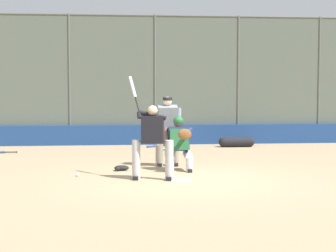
% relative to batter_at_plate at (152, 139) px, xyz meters
% --- Properties ---
extents(ground_plane, '(160.00, 160.00, 0.00)m').
position_rel_batter_at_plate_xyz_m(ground_plane, '(-0.58, 0.13, -0.84)').
color(ground_plane, tan).
extents(home_plate_marker, '(0.43, 0.43, 0.01)m').
position_rel_batter_at_plate_xyz_m(home_plate_marker, '(-0.58, 0.13, -0.83)').
color(home_plate_marker, white).
rests_on(home_plate_marker, ground_plane).
extents(backstop_fence, '(16.90, 0.08, 4.28)m').
position_rel_batter_at_plate_xyz_m(backstop_fence, '(-0.58, -7.14, 1.39)').
color(backstop_fence, '#515651').
rests_on(backstop_fence, ground_plane).
extents(padding_wall, '(16.48, 0.18, 0.65)m').
position_rel_batter_at_plate_xyz_m(padding_wall, '(-0.58, -7.04, -0.51)').
color(padding_wall, navy).
rests_on(padding_wall, ground_plane).
extents(bleachers_beyond, '(11.77, 2.50, 1.48)m').
position_rel_batter_at_plate_xyz_m(bleachers_beyond, '(1.12, -9.64, -0.35)').
color(bleachers_beyond, slate).
rests_on(bleachers_beyond, ground_plane).
extents(batter_at_plate, '(0.91, 0.78, 2.14)m').
position_rel_batter_at_plate_xyz_m(batter_at_plate, '(0.00, 0.00, 0.00)').
color(batter_at_plate, '#B7B7BC').
rests_on(batter_at_plate, ground_plane).
extents(catcher_behind_plate, '(0.66, 0.76, 1.25)m').
position_rel_batter_at_plate_xyz_m(catcher_behind_plate, '(-0.69, -1.15, -0.19)').
color(catcher_behind_plate, silver).
rests_on(catcher_behind_plate, ground_plane).
extents(umpire_home, '(0.68, 0.41, 1.68)m').
position_rel_batter_at_plate_xyz_m(umpire_home, '(-0.50, -1.93, 0.06)').
color(umpire_home, gray).
rests_on(umpire_home, ground_plane).
extents(spare_bat_near_backstop, '(0.88, 0.07, 0.07)m').
position_rel_batter_at_plate_xyz_m(spare_bat_near_backstop, '(-1.10, -5.11, -0.80)').
color(spare_bat_near_backstop, black).
rests_on(spare_bat_near_backstop, ground_plane).
extents(spare_bat_third_base_side, '(0.72, 0.48, 0.07)m').
position_rel_batter_at_plate_xyz_m(spare_bat_third_base_side, '(-0.51, -6.24, -0.80)').
color(spare_bat_third_base_side, black).
rests_on(spare_bat_third_base_side, ground_plane).
extents(fielding_glove_on_dirt, '(0.34, 0.26, 0.12)m').
position_rel_batter_at_plate_xyz_m(fielding_glove_on_dirt, '(0.62, -1.33, -0.78)').
color(fielding_glove_on_dirt, black).
rests_on(fielding_glove_on_dirt, ground_plane).
extents(baseball_loose, '(0.07, 0.07, 0.07)m').
position_rel_batter_at_plate_xyz_m(baseball_loose, '(1.56, -0.58, -0.80)').
color(baseball_loose, white).
rests_on(baseball_loose, ground_plane).
extents(equipment_bag_dugout_side, '(1.16, 0.32, 0.32)m').
position_rel_batter_at_plate_xyz_m(equipment_bag_dugout_side, '(-3.11, -6.04, -0.68)').
color(equipment_bag_dugout_side, black).
rests_on(equipment_bag_dugout_side, ground_plane).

